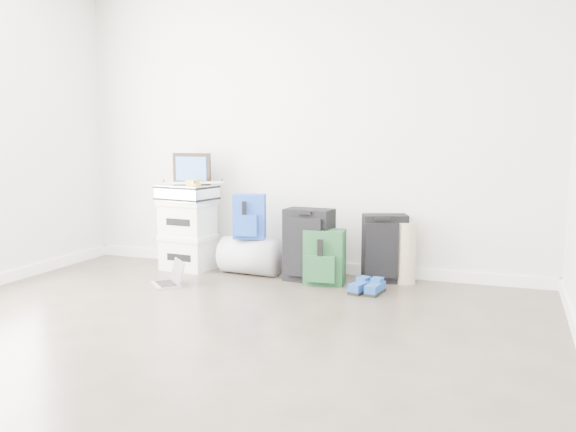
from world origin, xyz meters
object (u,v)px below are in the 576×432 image
at_px(duffel_bag, 251,256).
at_px(carry_on, 384,248).
at_px(large_suitcase, 309,245).
at_px(laptop, 171,279).
at_px(briefcase, 187,193).
at_px(boxes_stack, 188,235).

xyz_separation_m(duffel_bag, carry_on, (1.21, 0.12, 0.13)).
distance_m(large_suitcase, laptop, 1.22).
relative_size(briefcase, laptop, 1.40).
distance_m(briefcase, laptop, 0.92).
xyz_separation_m(boxes_stack, briefcase, (0.00, 0.00, 0.40)).
bearing_deg(carry_on, boxes_stack, 163.36).
bearing_deg(large_suitcase, laptop, -148.56).
bearing_deg(large_suitcase, boxes_stack, -178.39).
bearing_deg(laptop, briefcase, 149.85).
distance_m(boxes_stack, duffel_bag, 0.67).
distance_m(large_suitcase, carry_on, 0.66).
height_order(boxes_stack, carry_on, boxes_stack).
bearing_deg(duffel_bag, briefcase, -173.44).
bearing_deg(large_suitcase, carry_on, 21.59).
relative_size(large_suitcase, laptop, 1.79).
height_order(briefcase, large_suitcase, briefcase).
bearing_deg(briefcase, boxes_stack, 0.00).
height_order(duffel_bag, large_suitcase, large_suitcase).
bearing_deg(laptop, carry_on, 68.00).
relative_size(briefcase, duffel_bag, 0.91).
distance_m(boxes_stack, laptop, 0.68).
bearing_deg(duffel_bag, boxes_stack, -173.44).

